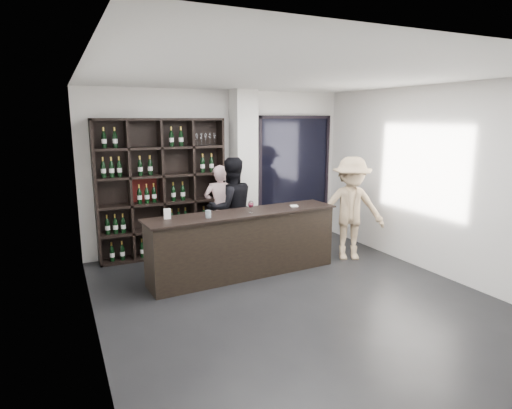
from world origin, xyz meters
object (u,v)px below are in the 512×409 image
wine_shelf (162,189)px  customer (351,209)px  tasting_counter (244,244)px  taster_pink (220,209)px  taster_black (231,208)px

wine_shelf → customer: (2.87, -1.52, -0.32)m
wine_shelf → customer: bearing=-27.9°
wine_shelf → tasting_counter: 1.86m
taster_pink → wine_shelf: bearing=10.1°
taster_black → customer: bearing=150.9°
tasting_counter → taster_black: (0.15, 0.89, 0.37)m
tasting_counter → customer: bearing=-5.5°
wine_shelf → tasting_counter: bearing=-58.3°
taster_pink → customer: (1.87, -1.35, 0.09)m
tasting_counter → wine_shelf: bearing=117.6°
wine_shelf → taster_black: (1.05, -0.57, -0.32)m
customer → taster_black: bearing=176.7°
tasting_counter → taster_pink: taster_pink is taller
tasting_counter → taster_black: 0.98m
wine_shelf → taster_pink: bearing=-9.4°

